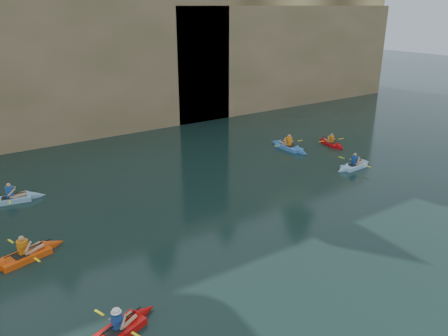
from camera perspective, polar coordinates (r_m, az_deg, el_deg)
ground at (r=15.98m, az=3.17°, el=-15.89°), size 160.00×160.00×0.00m
cliff at (r=41.07m, az=-23.64°, el=13.99°), size 70.00×16.00×12.00m
cliff_slab_center at (r=34.43m, az=-17.67°, el=13.27°), size 24.00×2.40×11.40m
cliff_slab_east at (r=44.59m, az=8.50°, el=14.41°), size 26.00×2.40×9.84m
sea_cave_center at (r=33.29m, az=-26.45°, el=4.64°), size 3.50×1.00×3.20m
sea_cave_east at (r=37.47m, az=-4.94°, el=9.30°), size 5.00×1.00×4.50m
main_kayaker at (r=14.58m, az=-13.67°, el=-19.92°), size 3.14×2.02×1.14m
kayaker_orange at (r=19.30m, az=-24.62°, el=-10.41°), size 3.53×2.49×1.31m
kayaker_ltblue_near at (r=28.19m, az=16.60°, el=0.29°), size 3.09×2.39×1.21m
kayaker_red_far at (r=32.45m, az=13.81°, el=3.15°), size 2.11×2.98×1.07m
kayaker_ltblue_mid at (r=24.94m, az=-26.07°, el=-3.65°), size 3.44×2.49×1.28m
kayaker_blue_east at (r=30.95m, az=8.45°, el=2.75°), size 2.58×3.71×1.32m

